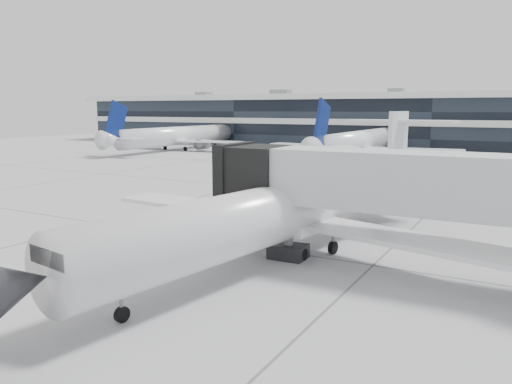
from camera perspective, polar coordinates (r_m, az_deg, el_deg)
The scene contains 8 objects.
ground at distance 31.22m, azimuth -4.76°, elevation -5.61°, with size 220.00×220.00×0.00m, color gray.
terminal at distance 108.32m, azimuth 20.41°, elevation 7.27°, with size 170.00×22.00×10.00m, color black.
bg_jet_left at distance 101.44m, azimuth -8.53°, elevation 4.82°, with size 32.00×40.00×9.60m, color white, non-canonical shape.
bg_jet_center at distance 84.13m, azimuth 11.89°, elevation 3.77°, with size 32.00×40.00×9.60m, color white, non-canonical shape.
regional_jet at distance 27.97m, azimuth 4.55°, elevation -1.69°, with size 27.45×34.24×7.92m.
jet_bridge at distance 24.73m, azimuth 19.05°, elevation 0.80°, with size 19.63×4.36×6.32m.
traffic_cone at distance 49.55m, azimuth -2.31°, elevation 0.41°, with size 0.52×0.52×0.61m.
far_tug at distance 71.12m, azimuth -1.38°, elevation 3.41°, with size 1.39×2.09×1.25m.
Camera 1 is at (16.91, -24.95, 8.13)m, focal length 35.00 mm.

